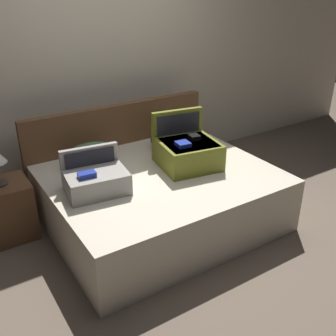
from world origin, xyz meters
name	(u,v)px	position (x,y,z in m)	size (l,w,h in m)	color
ground_plane	(186,243)	(0.00, 0.00, 0.00)	(12.00, 12.00, 0.00)	#6B5B4C
back_wall	(96,58)	(0.00, 1.65, 1.30)	(8.00, 0.10, 2.60)	beige
bed	(161,198)	(0.00, 0.40, 0.25)	(1.91, 1.56, 0.50)	beige
headboard	(119,147)	(0.00, 1.22, 0.46)	(1.95, 0.08, 0.91)	brown
hard_case_large	(187,150)	(0.29, 0.42, 0.64)	(0.57, 0.58, 0.46)	olive
hard_case_medium	(96,179)	(-0.60, 0.41, 0.61)	(0.52, 0.42, 0.33)	gray
duffel_bag	(167,136)	(0.39, 0.92, 0.60)	(0.45, 0.29, 0.26)	black
pillow_near_headboard	(91,155)	(-0.44, 0.89, 0.60)	(0.49, 0.30, 0.21)	#4C724C
nightstand	(5,211)	(-1.23, 0.93, 0.25)	(0.44, 0.40, 0.51)	brown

